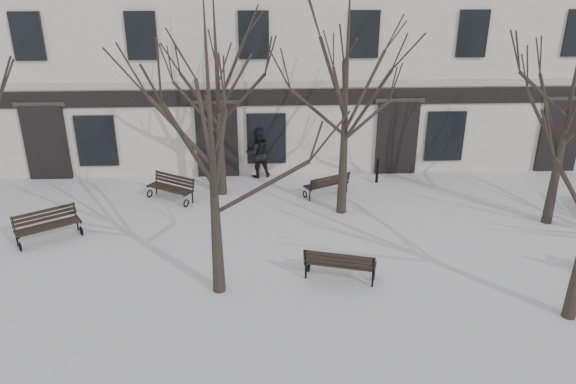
{
  "coord_description": "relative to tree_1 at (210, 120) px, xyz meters",
  "views": [
    {
      "loc": [
        -1.68,
        -12.85,
        8.09
      ],
      "look_at": [
        -0.98,
        3.0,
        1.34
      ],
      "focal_mm": 35.0,
      "sensor_mm": 36.0,
      "label": 1
    }
  ],
  "objects": [
    {
      "name": "ground",
      "position": [
        2.92,
        0.32,
        -4.57
      ],
      "size": [
        100.0,
        100.0,
        0.0
      ],
      "primitive_type": "plane",
      "color": "silver",
      "rests_on": "ground"
    },
    {
      "name": "building",
      "position": [
        2.92,
        13.28,
        0.94
      ],
      "size": [
        40.4,
        10.2,
        11.4
      ],
      "color": "silver",
      "rests_on": "ground"
    },
    {
      "name": "tree_1",
      "position": [
        0.0,
        0.0,
        0.0
      ],
      "size": [
        5.12,
        5.12,
        7.32
      ],
      "color": "black",
      "rests_on": "ground"
    },
    {
      "name": "tree_4",
      "position": [
        -0.32,
        6.44,
        0.13
      ],
      "size": [
        5.27,
        5.27,
        7.53
      ],
      "color": "black",
      "rests_on": "ground"
    },
    {
      "name": "tree_5",
      "position": [
        3.81,
        4.67,
        0.36
      ],
      "size": [
        5.53,
        5.53,
        7.9
      ],
      "color": "black",
      "rests_on": "ground"
    },
    {
      "name": "tree_6",
      "position": [
        10.41,
        3.57,
        0.09
      ],
      "size": [
        5.22,
        5.22,
        7.46
      ],
      "color": "black",
      "rests_on": "ground"
    },
    {
      "name": "bench_0",
      "position": [
        -5.39,
        3.05,
        -4.06
      ],
      "size": [
        1.92,
        1.57,
        0.95
      ],
      "rotation": [
        0.0,
        0.0,
        0.57
      ],
      "color": "black",
      "rests_on": "ground"
    },
    {
      "name": "bench_1",
      "position": [
        3.18,
        0.35,
        -4.06
      ],
      "size": [
        1.99,
        1.17,
        0.95
      ],
      "rotation": [
        0.0,
        0.0,
        2.86
      ],
      "color": "black",
      "rests_on": "ground"
    },
    {
      "name": "bench_3",
      "position": [
        -2.08,
        5.96,
        -4.09
      ],
      "size": [
        1.81,
        1.47,
        0.89
      ],
      "rotation": [
        0.0,
        0.0,
        -0.57
      ],
      "color": "black",
      "rests_on": "ground"
    },
    {
      "name": "bench_4",
      "position": [
        3.47,
        6.08,
        -4.12
      ],
      "size": [
        1.74,
        1.28,
        0.84
      ],
      "rotation": [
        0.0,
        0.0,
        3.61
      ],
      "color": "black",
      "rests_on": "ground"
    },
    {
      "name": "bollard_a",
      "position": [
        -0.78,
        7.45,
        -4.02
      ],
      "size": [
        0.13,
        0.13,
        1.03
      ],
      "color": "black",
      "rests_on": "ground"
    },
    {
      "name": "bollard_b",
      "position": [
        5.51,
        7.25,
        -4.06
      ],
      "size": [
        0.12,
        0.12,
        0.97
      ],
      "color": "black",
      "rests_on": "ground"
    },
    {
      "name": "pedestrian_b",
      "position": [
        0.98,
        8.11,
        -4.57
      ],
      "size": [
        1.09,
        0.93,
        1.93
      ],
      "primitive_type": "imported",
      "rotation": [
        0.0,
        0.0,
        3.38
      ],
      "color": "black",
      "rests_on": "ground"
    }
  ]
}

